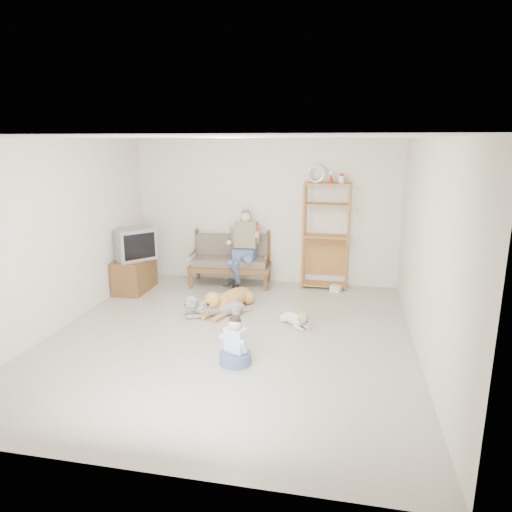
% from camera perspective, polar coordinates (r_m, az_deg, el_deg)
% --- Properties ---
extents(floor, '(5.50, 5.50, 0.00)m').
position_cam_1_polar(floor, '(6.48, -3.27, -10.06)').
color(floor, '#BAB2A3').
rests_on(floor, ground).
extents(ceiling, '(5.50, 5.50, 0.00)m').
position_cam_1_polar(ceiling, '(5.92, -3.64, 14.56)').
color(ceiling, silver).
rests_on(ceiling, ground).
extents(wall_back, '(5.00, 0.00, 5.00)m').
position_cam_1_polar(wall_back, '(8.70, 1.15, 5.49)').
color(wall_back, beige).
rests_on(wall_back, ground).
extents(wall_front, '(5.00, 0.00, 5.00)m').
position_cam_1_polar(wall_front, '(3.58, -14.74, -7.67)').
color(wall_front, beige).
rests_on(wall_front, ground).
extents(wall_left, '(0.00, 5.50, 5.50)m').
position_cam_1_polar(wall_left, '(7.11, -23.37, 2.39)').
color(wall_left, beige).
rests_on(wall_left, ground).
extents(wall_right, '(0.00, 5.50, 5.50)m').
position_cam_1_polar(wall_right, '(5.95, 20.55, 0.57)').
color(wall_right, beige).
rests_on(wall_right, ground).
extents(loveseat, '(1.56, 0.83, 0.95)m').
position_cam_1_polar(loveseat, '(8.68, -3.12, -0.37)').
color(loveseat, brown).
rests_on(loveseat, ground).
extents(man, '(0.54, 0.78, 1.26)m').
position_cam_1_polar(man, '(8.39, -1.76, 0.36)').
color(man, '#4D5F8E').
rests_on(man, loveseat).
extents(etagere, '(0.86, 0.38, 2.25)m').
position_cam_1_polar(etagere, '(8.44, 8.69, 2.62)').
color(etagere, '#A47533').
rests_on(etagere, ground).
extents(book_stack, '(0.22, 0.20, 0.12)m').
position_cam_1_polar(book_stack, '(8.43, 9.96, -4.02)').
color(book_stack, white).
rests_on(book_stack, ground).
extents(tv_stand, '(0.51, 0.91, 0.60)m').
position_cam_1_polar(tv_stand, '(8.61, -14.95, -2.23)').
color(tv_stand, brown).
rests_on(tv_stand, ground).
extents(crt_tv, '(0.84, 0.86, 0.56)m').
position_cam_1_polar(crt_tv, '(8.44, -15.06, 1.49)').
color(crt_tv, gray).
rests_on(crt_tv, tv_stand).
extents(wall_outlet, '(0.12, 0.02, 0.08)m').
position_cam_1_polar(wall_outlet, '(9.20, -6.59, -0.81)').
color(wall_outlet, white).
rests_on(wall_outlet, ground).
extents(golden_retriever, '(0.65, 1.38, 0.43)m').
position_cam_1_polar(golden_retriever, '(7.39, -3.51, -5.51)').
color(golden_retriever, '#CC8E46').
rests_on(golden_retriever, ground).
extents(shaggy_dog, '(1.07, 0.56, 0.34)m').
position_cam_1_polar(shaggy_dog, '(7.20, -5.37, -6.38)').
color(shaggy_dog, silver).
rests_on(shaggy_dog, ground).
extents(terrier, '(0.52, 0.52, 0.25)m').
position_cam_1_polar(terrier, '(6.82, 5.06, -7.85)').
color(terrier, silver).
rests_on(terrier, ground).
extents(child, '(0.39, 0.39, 0.62)m').
position_cam_1_polar(child, '(5.68, -2.59, -11.20)').
color(child, '#4D5F8E').
rests_on(child, ground).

